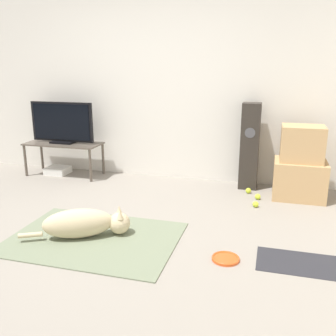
% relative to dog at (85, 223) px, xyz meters
% --- Properties ---
extents(ground_plane, '(12.00, 12.00, 0.00)m').
position_rel_dog_xyz_m(ground_plane, '(-0.10, -0.01, -0.14)').
color(ground_plane, gray).
extents(wall_back, '(8.00, 0.06, 2.55)m').
position_rel_dog_xyz_m(wall_back, '(-0.10, 2.09, 1.14)').
color(wall_back, silver).
rests_on(wall_back, ground_plane).
extents(area_rug, '(1.50, 1.08, 0.01)m').
position_rel_dog_xyz_m(area_rug, '(0.08, -0.00, -0.13)').
color(area_rug, slate).
rests_on(area_rug, ground_plane).
extents(dog, '(0.89, 0.52, 0.27)m').
position_rel_dog_xyz_m(dog, '(0.00, 0.00, 0.00)').
color(dog, beige).
rests_on(dog, area_rug).
extents(frisbee, '(0.23, 0.23, 0.03)m').
position_rel_dog_xyz_m(frisbee, '(1.27, -0.07, -0.13)').
color(frisbee, '#DB511E').
rests_on(frisbee, ground_plane).
extents(cardboard_box_lower, '(0.59, 0.48, 0.44)m').
position_rel_dog_xyz_m(cardboard_box_lower, '(1.91, 1.65, 0.08)').
color(cardboard_box_lower, tan).
rests_on(cardboard_box_lower, ground_plane).
extents(cardboard_box_upper, '(0.47, 0.38, 0.41)m').
position_rel_dog_xyz_m(cardboard_box_upper, '(1.90, 1.65, 0.51)').
color(cardboard_box_upper, tan).
rests_on(cardboard_box_upper, cardboard_box_lower).
extents(floor_speaker, '(0.23, 0.23, 1.07)m').
position_rel_dog_xyz_m(floor_speaker, '(1.31, 1.87, 0.40)').
color(floor_speaker, '#2D2823').
rests_on(floor_speaker, ground_plane).
extents(tv_stand, '(1.06, 0.45, 0.46)m').
position_rel_dog_xyz_m(tv_stand, '(-1.24, 1.75, 0.27)').
color(tv_stand, brown).
rests_on(tv_stand, ground_plane).
extents(tv, '(0.92, 0.20, 0.57)m').
position_rel_dog_xyz_m(tv, '(-1.24, 1.75, 0.60)').
color(tv, black).
rests_on(tv, tv_stand).
extents(tennis_ball_by_boxes, '(0.07, 0.07, 0.07)m').
position_rel_dog_xyz_m(tennis_ball_by_boxes, '(1.34, 1.64, -0.11)').
color(tennis_ball_by_boxes, '#C6E033').
rests_on(tennis_ball_by_boxes, ground_plane).
extents(tennis_ball_near_speaker, '(0.07, 0.07, 0.07)m').
position_rel_dog_xyz_m(tennis_ball_near_speaker, '(1.46, 1.44, -0.11)').
color(tennis_ball_near_speaker, '#C6E033').
rests_on(tennis_ball_near_speaker, ground_plane).
extents(tennis_ball_loose_on_carpet, '(0.07, 0.07, 0.07)m').
position_rel_dog_xyz_m(tennis_ball_loose_on_carpet, '(1.44, 1.18, -0.11)').
color(tennis_ball_loose_on_carpet, '#C6E033').
rests_on(tennis_ball_loose_on_carpet, ground_plane).
extents(game_console, '(0.31, 0.28, 0.10)m').
position_rel_dog_xyz_m(game_console, '(-1.37, 1.77, -0.09)').
color(game_console, white).
rests_on(game_console, ground_plane).
extents(door_mat, '(0.74, 0.40, 0.01)m').
position_rel_dog_xyz_m(door_mat, '(1.88, 0.04, -0.14)').
color(door_mat, '#28282D').
rests_on(door_mat, ground_plane).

